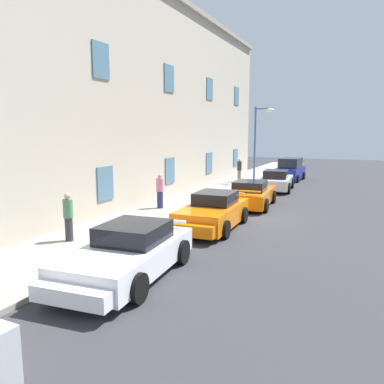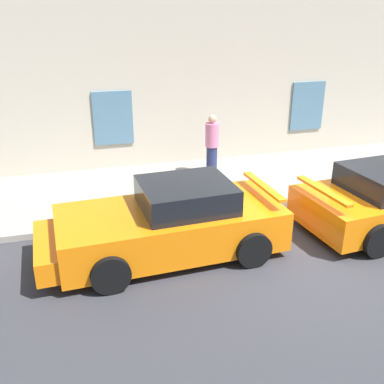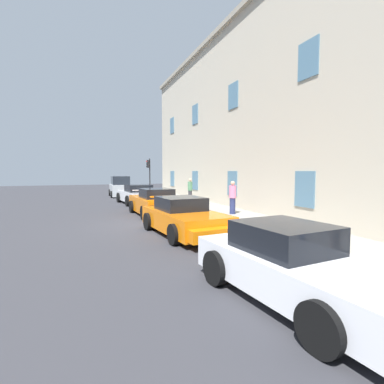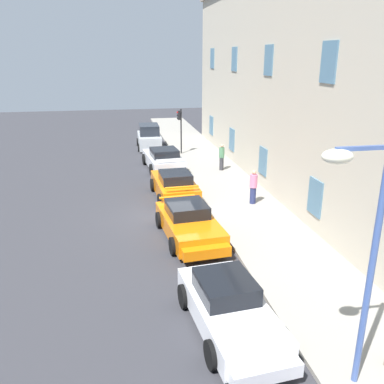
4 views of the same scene
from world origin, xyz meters
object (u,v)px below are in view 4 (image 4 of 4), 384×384
at_px(traffic_light, 180,123).
at_px(pedestrian_admiring, 222,157).
at_px(sportscar_red_lead, 163,159).
at_px(pedestrian_bystander, 253,187).
at_px(sportscar_tail_end, 231,311).
at_px(sportscar_white_middle, 190,225).
at_px(street_lamp, 359,225).
at_px(hatchback_distant, 149,138).
at_px(sportscar_yellow_flank, 174,185).

height_order(traffic_light, pedestrian_admiring, traffic_light).
bearing_deg(traffic_light, pedestrian_admiring, 19.71).
height_order(sportscar_red_lead, pedestrian_bystander, pedestrian_bystander).
xyz_separation_m(sportscar_tail_end, pedestrian_bystander, (-9.12, 3.73, 0.39)).
distance_m(sportscar_white_middle, sportscar_tail_end, 5.96).
bearing_deg(sportscar_tail_end, sportscar_red_lead, 179.13).
bearing_deg(traffic_light, street_lamp, -0.44).
distance_m(hatchback_distant, pedestrian_bystander, 14.76).
height_order(sportscar_tail_end, pedestrian_admiring, pedestrian_admiring).
distance_m(sportscar_tail_end, street_lamp, 4.47).
distance_m(sportscar_red_lead, sportscar_white_middle, 11.12).
bearing_deg(sportscar_tail_end, hatchback_distant, -179.81).
xyz_separation_m(sportscar_red_lead, traffic_light, (-3.38, 1.70, 1.75)).
bearing_deg(sportscar_white_middle, sportscar_red_lead, 178.66).
relative_size(hatchback_distant, pedestrian_admiring, 2.25).
height_order(sportscar_white_middle, traffic_light, traffic_light).
relative_size(sportscar_white_middle, hatchback_distant, 1.27).
relative_size(sportscar_red_lead, sportscar_white_middle, 1.04).
relative_size(sportscar_red_lead, street_lamp, 0.92).
relative_size(sportscar_white_middle, pedestrian_bystander, 2.83).
bearing_deg(pedestrian_admiring, hatchback_distant, -154.27).
distance_m(sportscar_tail_end, pedestrian_admiring, 15.83).
bearing_deg(sportscar_yellow_flank, street_lamp, 6.90).
relative_size(sportscar_tail_end, hatchback_distant, 1.23).
distance_m(sportscar_white_middle, pedestrian_bystander, 4.90).
distance_m(sportscar_tail_end, hatchback_distant, 23.38).
relative_size(hatchback_distant, pedestrian_bystander, 2.23).
bearing_deg(sportscar_tail_end, pedestrian_admiring, 166.18).
distance_m(hatchback_distant, pedestrian_admiring, 8.89).
relative_size(sportscar_red_lead, hatchback_distant, 1.33).
relative_size(sportscar_white_middle, sportscar_tail_end, 1.03).
bearing_deg(hatchback_distant, street_lamp, 4.13).
distance_m(traffic_light, pedestrian_bystander, 11.57).
bearing_deg(traffic_light, sportscar_red_lead, -26.64).
distance_m(traffic_light, pedestrian_admiring, 5.58).
height_order(hatchback_distant, traffic_light, traffic_light).
distance_m(sportscar_yellow_flank, traffic_light, 9.52).
height_order(sportscar_yellow_flank, pedestrian_bystander, pedestrian_bystander).
bearing_deg(pedestrian_admiring, sportscar_yellow_flank, -41.82).
relative_size(pedestrian_admiring, pedestrian_bystander, 0.99).
xyz_separation_m(sportscar_tail_end, street_lamp, (2.38, 1.78, 3.34)).
xyz_separation_m(traffic_light, street_lamp, (22.84, -0.17, 1.57)).
relative_size(sportscar_yellow_flank, hatchback_distant, 1.24).
bearing_deg(traffic_light, sportscar_yellow_flank, -11.27).
height_order(sportscar_white_middle, street_lamp, street_lamp).
height_order(sportscar_yellow_flank, traffic_light, traffic_light).
distance_m(sportscar_white_middle, pedestrian_admiring, 10.14).
height_order(street_lamp, pedestrian_admiring, street_lamp).
height_order(hatchback_distant, pedestrian_admiring, hatchback_distant).
bearing_deg(sportscar_tail_end, sportscar_white_middle, 179.99).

